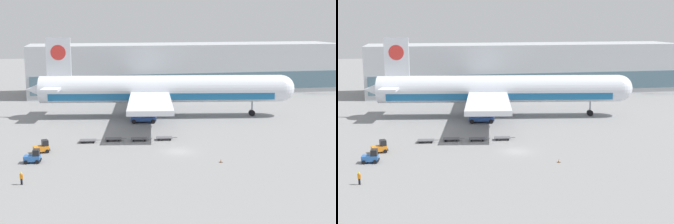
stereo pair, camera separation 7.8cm
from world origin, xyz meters
The scene contains 12 objects.
ground_plane centered at (0.00, 0.00, 0.00)m, with size 400.00×400.00×0.00m, color gray.
terminal_building centered at (16.51, 63.19, 6.99)m, with size 90.00×18.20×14.00m.
airplane_main centered at (1.63, 28.06, 5.84)m, with size 57.80×48.66×17.00m.
scissor_lift_loader centered at (-2.36, 22.95, 1.95)m, with size 5.60×4.06×5.07m.
baggage_tug_foreground centered at (-21.33, 3.57, 0.88)m, with size 2.73×2.17×2.00m.
baggage_tug_mid centered at (-22.26, -1.73, 0.88)m, with size 2.56×1.82×2.00m.
baggage_dolly_lead centered at (-14.07, 8.46, 0.39)m, with size 3.77×1.82×0.48m.
baggage_dolly_second centered at (-9.71, 8.82, 0.39)m, with size 3.77×1.82×0.48m.
baggage_dolly_third centered at (-5.29, 8.02, 0.39)m, with size 3.77×1.82×0.48m.
baggage_dolly_trail centered at (-0.88, 7.74, 0.39)m, with size 3.77×1.82×0.48m.
ground_crew_near centered at (-22.94, -11.17, 0.97)m, with size 0.44×0.42×1.67m.
traffic_cone_near centered at (4.86, -6.89, 0.27)m, with size 0.40×0.40×0.56m.
Camera 1 is at (-15.62, -70.29, 20.45)m, focal length 50.00 mm.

